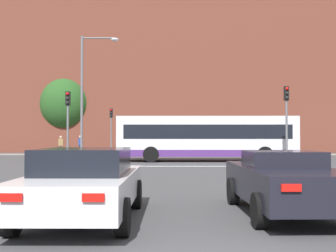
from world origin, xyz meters
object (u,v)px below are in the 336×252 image
object	(u,v)px
bus_crossing_lead	(206,137)
pedestrian_waiting	(80,143)
traffic_light_near_left	(68,116)
pedestrian_walking_west	(244,144)
car_roadster_right	(285,181)
car_saloon_left	(84,183)
traffic_light_near_right	(287,112)
traffic_light_far_left	(111,124)
street_lamp_junction	(88,85)
pedestrian_walking_east	(61,144)

from	to	relation	value
bus_crossing_lead	pedestrian_waiting	distance (m)	15.31
traffic_light_near_left	pedestrian_walking_west	distance (m)	19.57
car_roadster_right	car_saloon_left	bearing A→B (deg)	-172.60
traffic_light_near_right	traffic_light_near_left	bearing A→B (deg)	179.00
bus_crossing_lead	traffic_light_far_left	xyz separation A→B (m)	(-7.68, 9.90, 1.22)
car_roadster_right	street_lamp_junction	xyz separation A→B (m)	(-7.67, 17.84, 4.21)
car_roadster_right	pedestrian_walking_west	distance (m)	30.24
traffic_light_near_right	pedestrian_walking_east	world-z (taller)	traffic_light_near_right
bus_crossing_lead	traffic_light_near_right	world-z (taller)	traffic_light_near_right
traffic_light_near_right	pedestrian_walking_east	xyz separation A→B (m)	(-16.33, 13.57, -2.00)
traffic_light_near_right	car_saloon_left	bearing A→B (deg)	-117.95
car_saloon_left	pedestrian_walking_west	world-z (taller)	pedestrian_walking_west
pedestrian_waiting	pedestrian_walking_east	distance (m)	1.97
street_lamp_junction	pedestrian_waiting	bearing A→B (deg)	104.35
pedestrian_walking_east	car_roadster_right	bearing A→B (deg)	-73.46
car_roadster_right	bus_crossing_lead	size ratio (longest dim) A/B	0.38
bus_crossing_lead	pedestrian_walking_west	distance (m)	11.92
car_roadster_right	traffic_light_near_right	bearing A→B (deg)	72.87
pedestrian_walking_east	pedestrian_walking_west	bearing A→B (deg)	-1.60
pedestrian_walking_west	car_saloon_left	bearing A→B (deg)	-35.94
bus_crossing_lead	traffic_light_near_left	world-z (taller)	traffic_light_near_left
bus_crossing_lead	pedestrian_walking_west	xyz separation A→B (m)	(4.42, 11.05, -0.62)
bus_crossing_lead	traffic_light_near_left	bearing A→B (deg)	-65.53
car_saloon_left	car_roadster_right	world-z (taller)	car_saloon_left
street_lamp_junction	pedestrian_walking_east	distance (m)	12.19
bus_crossing_lead	traffic_light_near_right	bearing A→B (deg)	46.72
traffic_light_near_right	street_lamp_junction	xyz separation A→B (m)	(-11.84, 2.93, 1.91)
street_lamp_junction	pedestrian_walking_west	distance (m)	17.51
car_saloon_left	traffic_light_near_right	bearing A→B (deg)	61.91
traffic_light_near_right	pedestrian_walking_west	size ratio (longest dim) A/B	2.74
car_saloon_left	traffic_light_far_left	world-z (taller)	traffic_light_far_left
traffic_light_near_right	traffic_light_near_left	size ratio (longest dim) A/B	1.06
car_roadster_right	traffic_light_near_left	xyz separation A→B (m)	(-8.29, 15.12, 2.14)
car_saloon_left	car_roadster_right	distance (m)	4.14
traffic_light_near_left	traffic_light_far_left	distance (m)	13.66
car_saloon_left	traffic_light_far_left	bearing A→B (deg)	96.94
car_roadster_right	traffic_light_near_right	size ratio (longest dim) A/B	0.99
traffic_light_near_right	pedestrian_walking_west	world-z (taller)	traffic_light_near_right
traffic_light_near_right	street_lamp_junction	size ratio (longest dim) A/B	0.55
car_roadster_right	pedestrian_walking_west	xyz separation A→B (m)	(4.37, 29.92, 0.26)
traffic_light_far_left	pedestrian_waiting	bearing A→B (deg)	160.61
car_roadster_right	pedestrian_waiting	distance (m)	31.70
pedestrian_waiting	pedestrian_walking_east	size ratio (longest dim) A/B	1.02
pedestrian_waiting	pedestrian_walking_east	xyz separation A→B (m)	(-1.43, -1.35, -0.02)
street_lamp_junction	pedestrian_walking_west	size ratio (longest dim) A/B	4.94
pedestrian_walking_east	traffic_light_near_right	bearing A→B (deg)	-46.32
bus_crossing_lead	street_lamp_junction	xyz separation A→B (m)	(-7.62, -1.03, 3.33)
street_lamp_junction	car_roadster_right	bearing A→B (deg)	-66.73
traffic_light_far_left	pedestrian_walking_west	size ratio (longest dim) A/B	2.54
traffic_light_near_left	car_saloon_left	bearing A→B (deg)	-75.07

